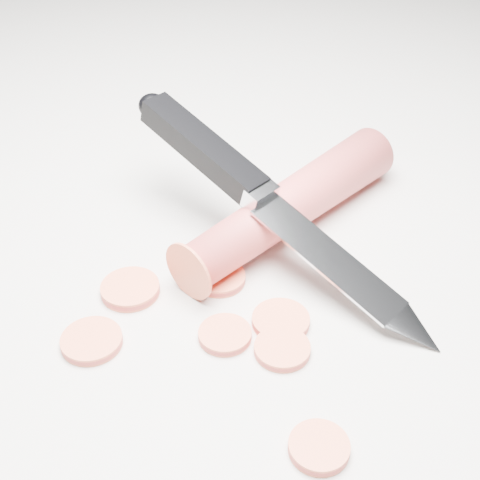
% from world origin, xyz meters
% --- Properties ---
extents(ground, '(2.40, 2.40, 0.00)m').
position_xyz_m(ground, '(0.00, 0.00, 0.00)').
color(ground, beige).
rests_on(ground, ground).
extents(carrot, '(0.11, 0.21, 0.04)m').
position_xyz_m(carrot, '(0.00, 0.05, 0.02)').
color(carrot, '#D14040').
rests_on(carrot, ground).
extents(carrot_slice_0, '(0.04, 0.04, 0.01)m').
position_xyz_m(carrot_slice_0, '(-0.07, -0.11, 0.00)').
color(carrot_slice_0, '#F46641').
rests_on(carrot_slice_0, ground).
extents(carrot_slice_1, '(0.04, 0.04, 0.01)m').
position_xyz_m(carrot_slice_1, '(0.03, -0.04, 0.00)').
color(carrot_slice_1, '#F46641').
rests_on(carrot_slice_1, ground).
extents(carrot_slice_2, '(0.04, 0.04, 0.01)m').
position_xyz_m(carrot_slice_2, '(-0.02, -0.02, 0.00)').
color(carrot_slice_2, '#F46641').
rests_on(carrot_slice_2, ground).
extents(carrot_slice_3, '(0.03, 0.03, 0.01)m').
position_xyz_m(carrot_slice_3, '(0.08, -0.13, 0.00)').
color(carrot_slice_3, '#F46641').
rests_on(carrot_slice_3, ground).
extents(carrot_slice_4, '(0.03, 0.03, 0.01)m').
position_xyz_m(carrot_slice_4, '(0.00, -0.07, 0.00)').
color(carrot_slice_4, '#F46641').
rests_on(carrot_slice_4, ground).
extents(carrot_slice_5, '(0.04, 0.04, 0.01)m').
position_xyz_m(carrot_slice_5, '(-0.07, -0.06, 0.00)').
color(carrot_slice_5, '#F46641').
rests_on(carrot_slice_5, ground).
extents(carrot_slice_6, '(0.03, 0.03, 0.01)m').
position_xyz_m(carrot_slice_6, '(0.04, -0.07, 0.00)').
color(carrot_slice_6, '#F46641').
rests_on(carrot_slice_6, ground).
extents(kitchen_knife, '(0.27, 0.12, 0.08)m').
position_xyz_m(kitchen_knife, '(0.00, 0.02, 0.04)').
color(kitchen_knife, silver).
rests_on(kitchen_knife, ground).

